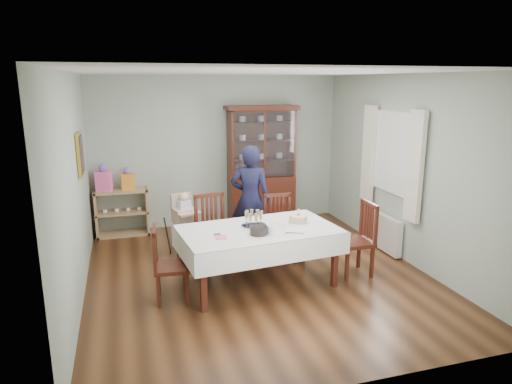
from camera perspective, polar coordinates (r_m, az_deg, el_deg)
name	(u,v)px	position (r m, az deg, el deg)	size (l,w,h in m)	color
floor	(258,274)	(6.39, 0.19, -10.24)	(5.00, 5.00, 0.00)	#593319
room_shell	(247,146)	(6.42, -1.17, 5.73)	(5.00, 5.00, 5.00)	#9EAA99
dining_table	(259,256)	(5.96, 0.34, -8.02)	(2.11, 1.35, 0.76)	#451711
china_cabinet	(261,164)	(8.35, 0.68, 3.53)	(1.30, 0.48, 2.18)	#451711
sideboard	(122,212)	(8.18, -16.39, -2.45)	(0.90, 0.38, 0.80)	tan
picture_frame	(80,154)	(6.49, -21.16, 4.42)	(0.04, 0.48, 0.58)	gold
window	(394,153)	(7.15, 16.85, 4.71)	(0.04, 1.02, 1.22)	white
curtain_left	(415,167)	(6.62, 19.27, 2.99)	(0.07, 0.30, 1.55)	silver
curtain_right	(369,154)	(7.65, 13.89, 4.69)	(0.07, 0.30, 1.55)	silver
radiator	(385,233)	(7.40, 15.80, -4.90)	(0.10, 0.80, 0.55)	white
chair_far_left	(215,247)	(6.51, -5.11, -6.88)	(0.55, 0.55, 1.05)	#451711
chair_far_right	(280,241)	(6.80, 3.02, -6.15)	(0.46, 0.46, 0.97)	#451711
chair_end_left	(171,279)	(5.68, -10.57, -10.63)	(0.46, 0.46, 0.93)	#451711
chair_end_right	(355,253)	(6.44, 12.24, -7.48)	(0.46, 0.46, 1.01)	#451711
woman	(250,199)	(6.98, -0.70, -0.91)	(0.61, 0.40, 1.67)	black
high_chair	(185,231)	(7.02, -8.83, -4.84)	(0.54, 0.54, 0.98)	black
champagne_tray	(254,222)	(5.91, -0.27, -3.73)	(0.33, 0.33, 0.20)	silver
birthday_cake	(298,219)	(6.08, 5.31, -3.41)	(0.28, 0.28, 0.19)	white
plate_stack_dark	(259,230)	(5.60, 0.32, -4.82)	(0.22, 0.22, 0.10)	black
plate_stack_white	(276,229)	(5.66, 2.55, -4.65)	(0.23, 0.23, 0.10)	white
napkin_stack	(221,237)	(5.51, -4.39, -5.66)	(0.13, 0.13, 0.02)	#FF5DAC
cutlery	(216,236)	(5.58, -5.06, -5.44)	(0.10, 0.14, 0.01)	silver
cake_knife	(292,233)	(5.67, 4.49, -5.12)	(0.31, 0.03, 0.01)	silver
gift_bag_pink	(104,179)	(8.02, -18.51, 1.54)	(0.28, 0.22, 0.46)	#FF5DAC
gift_bag_orange	(128,180)	(8.02, -15.71, 1.51)	(0.22, 0.16, 0.39)	orange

